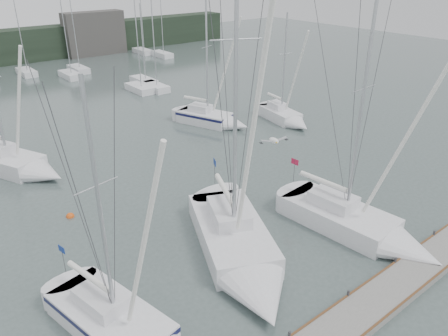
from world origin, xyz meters
The scene contains 11 objects.
ground centered at (0.00, 0.00, 0.00)m, with size 160.00×160.00×0.00m, color #455452.
dock centered at (0.00, -5.00, 0.20)m, with size 24.00×2.00×0.40m, color slate.
far_building_right centered at (18.00, 60.00, 3.50)m, with size 10.00×3.00×7.00m, color #3E3C39.
mast_forest centered at (-0.16, 44.09, 0.47)m, with size 52.66×26.06×13.58m.
sailboat_near_center centered at (-0.22, 0.94, 0.63)m, with size 7.71×11.37×19.54m.
sailboat_near_right centered at (7.24, -1.60, 0.58)m, with size 3.94×10.20×14.72m.
sailboat_mid_b centered at (-5.90, 20.14, 0.60)m, with size 6.19×9.33×11.88m.
sailboat_mid_d centered at (12.22, 19.25, 0.58)m, with size 5.06×7.91×12.53m.
sailboat_mid_e centered at (18.10, 15.34, 0.51)m, with size 3.37×7.17×11.12m.
buoy_a centered at (-5.39, 11.72, 0.00)m, with size 0.52×0.52×0.52m, color #D84E13.
seagull centered at (-0.99, -1.56, 8.28)m, with size 1.10×0.54×0.22m.
Camera 1 is at (-12.59, -12.84, 14.76)m, focal length 35.00 mm.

